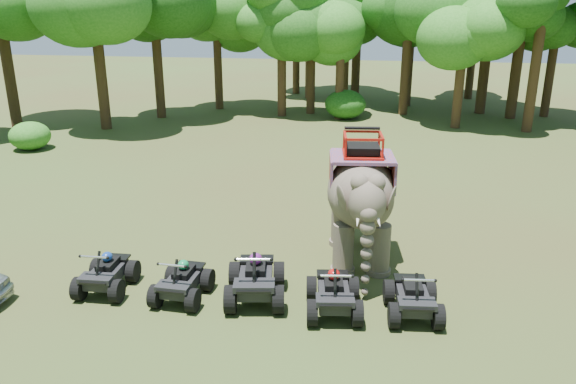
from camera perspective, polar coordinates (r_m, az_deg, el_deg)
name	(u,v)px	position (r m, az deg, el deg)	size (l,w,h in m)	color
ground	(281,276)	(14.74, -0.75, -8.52)	(110.00, 110.00, 0.00)	#47381E
elephant	(361,197)	(15.14, 7.40, -0.52)	(1.87, 4.26, 3.58)	brown
atv_0	(106,268)	(14.52, -18.03, -7.38)	(1.16, 1.59, 1.18)	black
atv_1	(182,276)	(13.69, -10.75, -8.43)	(1.14, 1.56, 1.16)	black
atv_2	(255,273)	(13.40, -3.32, -8.21)	(1.36, 1.86, 1.38)	black
atv_3	(334,288)	(12.92, 4.68, -9.67)	(1.22, 1.68, 1.24)	black
atv_4	(413,291)	(13.08, 12.63, -9.83)	(1.18, 1.62, 1.20)	black
tree_0	(340,63)	(33.60, 5.33, 12.93)	(4.61, 4.61, 6.59)	#195114
tree_1	(407,43)	(35.56, 12.03, 14.60)	(6.04, 6.04, 8.63)	#195114
tree_2	(461,62)	(32.41, 17.20, 12.49)	(5.02, 5.02, 7.18)	#195114
tree_3	(536,60)	(32.69, 23.91, 12.18)	(5.34, 5.34, 7.63)	#195114
tree_29	(4,39)	(34.64, -26.92, 13.65)	(6.67, 6.67, 9.52)	#195114
tree_30	(98,44)	(32.29, -18.76, 14.07)	(6.40, 6.40, 9.14)	#195114
tree_31	(157,47)	(34.73, -13.20, 14.11)	(5.79, 5.79, 8.26)	#195114
tree_32	(217,53)	(37.04, -7.18, 13.80)	(4.95, 4.95, 7.07)	#195114
tree_33	(282,52)	(34.41, -0.65, 14.04)	(5.36, 5.36, 7.66)	#195114
tree_34	(358,22)	(41.86, 7.09, 16.79)	(7.40, 7.40, 10.57)	#195114
tree_35	(521,30)	(36.13, 22.61, 14.98)	(7.20, 7.20, 10.29)	#195114
tree_36	(411,34)	(38.66, 12.36, 15.42)	(6.54, 6.54, 9.34)	#195114
tree_37	(474,39)	(42.66, 18.37, 14.53)	(5.83, 5.83, 8.32)	#195114
tree_38	(552,57)	(37.65, 25.28, 12.28)	(4.96, 4.96, 7.09)	#195114
tree_39	(296,42)	(42.97, 0.85, 14.96)	(5.28, 5.28, 7.54)	#195114
tree_40	(309,44)	(41.06, 2.17, 14.78)	(5.30, 5.30, 7.57)	#195114
tree_41	(346,45)	(39.04, 5.87, 14.61)	(5.43, 5.43, 7.75)	#195114
tree_42	(311,50)	(35.18, 2.37, 14.17)	(5.39, 5.39, 7.70)	#195114
tree_43	(489,24)	(37.15, 19.78, 15.75)	(7.54, 7.54, 10.77)	#195114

